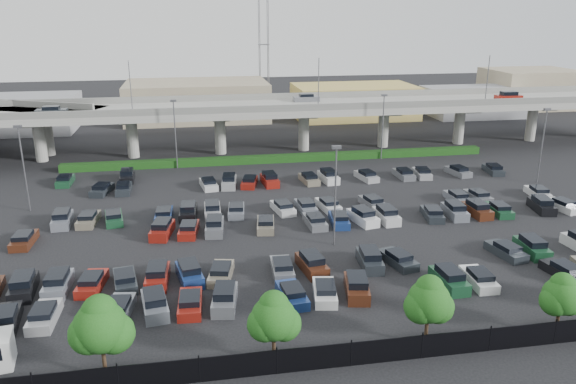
% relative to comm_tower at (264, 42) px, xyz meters
% --- Properties ---
extents(ground, '(280.00, 280.00, 0.00)m').
position_rel_comm_tower_xyz_m(ground, '(-4.00, -74.00, -15.61)').
color(ground, black).
extents(overpass, '(150.00, 13.00, 15.80)m').
position_rel_comm_tower_xyz_m(overpass, '(-4.18, -42.01, -8.64)').
color(overpass, gray).
rests_on(overpass, ground).
extents(hedge, '(66.00, 1.60, 1.10)m').
position_rel_comm_tower_xyz_m(hedge, '(-4.00, -49.00, -15.06)').
color(hedge, '#123710').
rests_on(hedge, ground).
extents(fence, '(70.00, 0.10, 2.00)m').
position_rel_comm_tower_xyz_m(fence, '(-4.05, -102.00, -14.71)').
color(fence, black).
rests_on(fence, ground).
extents(tree_row, '(65.07, 3.66, 5.94)m').
position_rel_comm_tower_xyz_m(tree_row, '(-3.30, -100.53, -12.09)').
color(tree_row, '#332316').
rests_on(tree_row, ground).
extents(parked_cars, '(62.87, 41.54, 1.67)m').
position_rel_comm_tower_xyz_m(parked_cars, '(-5.84, -78.44, -14.99)').
color(parked_cars, maroon).
rests_on(parked_cars, ground).
extents(light_poles, '(66.90, 48.38, 10.30)m').
position_rel_comm_tower_xyz_m(light_poles, '(-8.12, -72.00, -9.37)').
color(light_poles, '#54545A').
rests_on(light_poles, ground).
extents(distant_buildings, '(138.00, 24.00, 9.00)m').
position_rel_comm_tower_xyz_m(distant_buildings, '(8.38, -12.19, -11.87)').
color(distant_buildings, gray).
rests_on(distant_buildings, ground).
extents(comm_tower, '(2.40, 2.40, 30.00)m').
position_rel_comm_tower_xyz_m(comm_tower, '(0.00, 0.00, 0.00)').
color(comm_tower, '#54545A').
rests_on(comm_tower, ground).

